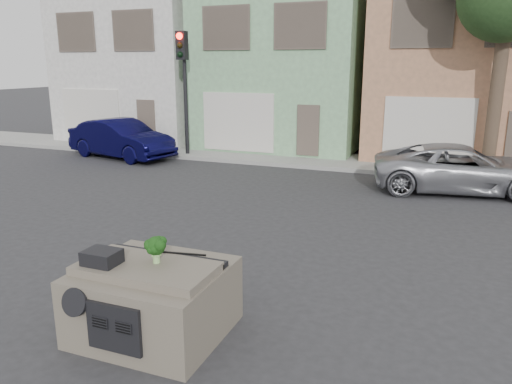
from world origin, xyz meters
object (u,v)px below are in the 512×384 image
Objects in this scene: silver_pickup at (459,192)px; traffic_signal at (184,95)px; broccoli at (156,249)px; navy_sedan at (122,158)px.

traffic_signal is at bearing 70.39° from silver_pickup.
navy_sedan is at bearing 128.26° from broccoli.
traffic_signal is (-10.63, 1.98, 2.55)m from silver_pickup.
silver_pickup is at bearing -80.60° from navy_sedan.
broccoli reaches higher than navy_sedan.
navy_sedan is 13.09m from silver_pickup.
broccoli is at bearing -128.45° from navy_sedan.
silver_pickup is (13.06, -0.89, 0.00)m from navy_sedan.
silver_pickup is at bearing -10.57° from traffic_signal.
silver_pickup is 13.16× the size of broccoli.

